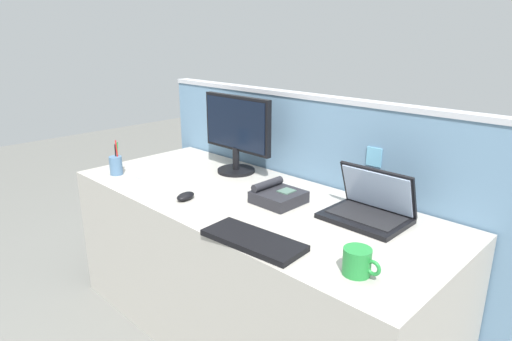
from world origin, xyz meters
TOP-DOWN VIEW (x-y plane):
  - ground_plane at (0.00, 0.00)m, footprint 10.00×10.00m
  - desk at (0.00, 0.00)m, footprint 1.89×0.77m
  - cubicle_divider at (-0.00, 0.43)m, footprint 2.10×0.07m
  - desktop_monitor at (-0.33, 0.24)m, footprint 0.46×0.20m
  - laptop at (0.52, 0.18)m, footprint 0.32×0.25m
  - desk_phone at (0.13, 0.05)m, footprint 0.20×0.20m
  - keyboard_main at (0.34, -0.31)m, footprint 0.40×0.19m
  - computer_mouse_right_hand at (-0.19, -0.22)m, footprint 0.08×0.11m
  - pen_cup at (-0.75, -0.25)m, footprint 0.07×0.07m
  - cell_phone_white_slab at (-0.02, -0.20)m, footprint 0.13×0.15m
  - cell_phone_silver_slab at (-0.60, -0.14)m, footprint 0.07×0.16m
  - coffee_mug at (0.72, -0.23)m, footprint 0.13×0.09m

SIDE VIEW (x-z plane):
  - ground_plane at x=0.00m, z-range 0.00..0.00m
  - desk at x=0.00m, z-range 0.00..0.72m
  - cubicle_divider at x=0.00m, z-range 0.00..1.16m
  - cell_phone_white_slab at x=-0.02m, z-range 0.72..0.73m
  - cell_phone_silver_slab at x=-0.60m, z-range 0.72..0.73m
  - keyboard_main at x=0.34m, z-range 0.72..0.74m
  - computer_mouse_right_hand at x=-0.19m, z-range 0.72..0.75m
  - desk_phone at x=0.13m, z-range 0.71..0.80m
  - coffee_mug at x=0.72m, z-range 0.72..0.81m
  - laptop at x=0.52m, z-range 0.67..0.88m
  - pen_cup at x=-0.75m, z-range 0.68..0.87m
  - desktop_monitor at x=-0.33m, z-range 0.75..1.16m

